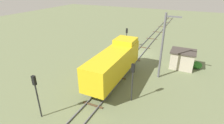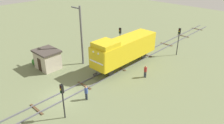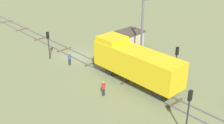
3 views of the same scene
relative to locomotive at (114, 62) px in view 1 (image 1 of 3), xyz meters
name	(u,v)px [view 1 (image 1 of 3)]	position (x,y,z in m)	size (l,w,h in m)	color
ground_plane	(139,53)	(0.00, -10.75, -2.77)	(117.12, 117.12, 0.00)	#66704C
railway_track	(139,53)	(0.00, -10.75, -2.70)	(2.40, 78.08, 0.16)	#595960
locomotive	(114,62)	(0.00, 0.00, 0.00)	(2.90, 11.60, 4.60)	gold
traffic_signal_near	(127,34)	(3.20, -12.68, -0.10)	(0.32, 0.34, 3.83)	#262628
traffic_signal_mid	(133,76)	(-3.40, 2.97, 0.29)	(0.32, 0.34, 4.43)	#262628
traffic_signal_far	(36,89)	(3.60, 9.06, 0.33)	(0.32, 0.34, 4.48)	#262628
worker_near_track	(124,49)	(2.40, -9.18, -1.78)	(0.38, 0.38, 1.70)	#262B38
worker_by_signal	(89,66)	(4.20, -0.53, -1.78)	(0.38, 0.38, 1.70)	#262B38
catenary_mast	(163,46)	(-5.06, -3.51, 1.77)	(1.94, 0.28, 8.59)	#595960
relay_hut	(182,59)	(-7.50, -7.88, -1.38)	(3.50, 2.90, 2.74)	#B2A893
bush_near	(197,65)	(-9.62, -8.57, -2.23)	(1.49, 1.22, 1.08)	#2B7226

